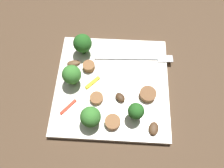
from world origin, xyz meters
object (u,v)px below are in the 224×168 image
(broccoli_floret_3, at_px, (136,111))
(mushroom_2, at_px, (154,129))
(sausage_slice_2, at_px, (97,98))
(sausage_slice_1, at_px, (148,94))
(mushroom_0, at_px, (120,98))
(broccoli_floret_1, at_px, (91,117))
(sausage_slice_0, at_px, (113,122))
(pepper_strip_0, at_px, (93,83))
(pepper_strip_1, at_px, (68,107))
(sausage_slice_3, at_px, (89,66))
(fork, at_px, (140,58))
(plate, at_px, (112,85))
(mushroom_1, at_px, (74,63))
(broccoli_floret_2, at_px, (82,43))
(broccoli_floret_0, at_px, (72,74))

(broccoli_floret_3, bearing_deg, mushroom_2, -32.38)
(sausage_slice_2, bearing_deg, sausage_slice_1, 7.71)
(mushroom_0, bearing_deg, broccoli_floret_1, -135.76)
(sausage_slice_0, xyz_separation_m, pepper_strip_0, (-0.05, 0.09, -0.00))
(pepper_strip_1, bearing_deg, broccoli_floret_3, -5.48)
(broccoli_floret_1, bearing_deg, mushroom_0, 44.24)
(sausage_slice_0, relative_size, mushroom_0, 1.33)
(sausage_slice_0, relative_size, pepper_strip_1, 0.74)
(sausage_slice_3, height_order, mushroom_2, sausage_slice_3)
(broccoli_floret_3, xyz_separation_m, sausage_slice_0, (-0.04, -0.02, -0.03))
(fork, bearing_deg, plate, -133.72)
(broccoli_floret_1, bearing_deg, sausage_slice_2, 83.13)
(pepper_strip_0, bearing_deg, mushroom_1, 135.01)
(sausage_slice_1, height_order, mushroom_1, sausage_slice_1)
(sausage_slice_0, bearing_deg, broccoli_floret_2, 114.38)
(fork, xyz_separation_m, pepper_strip_0, (-0.10, -0.07, 0.00))
(broccoli_floret_2, relative_size, pepper_strip_0, 1.46)
(fork, relative_size, broccoli_floret_3, 3.69)
(broccoli_floret_1, relative_size, sausage_slice_0, 1.60)
(sausage_slice_1, height_order, sausage_slice_2, sausage_slice_1)
(sausage_slice_3, bearing_deg, mushroom_0, -44.23)
(fork, bearing_deg, pepper_strip_0, -148.20)
(sausage_slice_1, bearing_deg, sausage_slice_0, -137.63)
(sausage_slice_2, bearing_deg, broccoli_floret_0, 143.21)
(sausage_slice_2, xyz_separation_m, sausage_slice_3, (-0.02, 0.08, 0.00))
(fork, distance_m, broccoli_floret_0, 0.16)
(sausage_slice_2, height_order, mushroom_1, sausage_slice_2)
(broccoli_floret_0, height_order, broccoli_floret_1, broccoli_floret_0)
(broccoli_floret_0, bearing_deg, plate, -1.15)
(broccoli_floret_2, distance_m, mushroom_0, 0.15)
(sausage_slice_2, distance_m, pepper_strip_0, 0.04)
(mushroom_1, bearing_deg, broccoli_floret_0, -81.69)
(broccoli_floret_3, distance_m, mushroom_1, 0.18)
(broccoli_floret_1, height_order, broccoli_floret_2, broccoli_floret_2)
(broccoli_floret_2, relative_size, sausage_slice_1, 1.60)
(mushroom_1, height_order, mushroom_2, mushroom_2)
(mushroom_2, relative_size, pepper_strip_1, 0.66)
(broccoli_floret_1, xyz_separation_m, sausage_slice_1, (0.11, 0.06, -0.02))
(plate, bearing_deg, fork, 48.76)
(mushroom_1, relative_size, pepper_strip_1, 0.71)
(pepper_strip_0, bearing_deg, broccoli_floret_3, -37.57)
(broccoli_floret_0, xyz_separation_m, mushroom_0, (0.10, -0.04, -0.03))
(broccoli_floret_1, xyz_separation_m, pepper_strip_0, (-0.01, 0.09, -0.03))
(broccoli_floret_2, bearing_deg, mushroom_1, -120.95)
(pepper_strip_1, bearing_deg, plate, 34.04)
(sausage_slice_1, xyz_separation_m, mushroom_0, (-0.06, -0.01, -0.00))
(fork, xyz_separation_m, sausage_slice_2, (-0.09, -0.11, 0.00))
(broccoli_floret_2, bearing_deg, sausage_slice_0, -65.62)
(broccoli_floret_1, distance_m, sausage_slice_2, 0.05)
(sausage_slice_0, distance_m, mushroom_0, 0.06)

